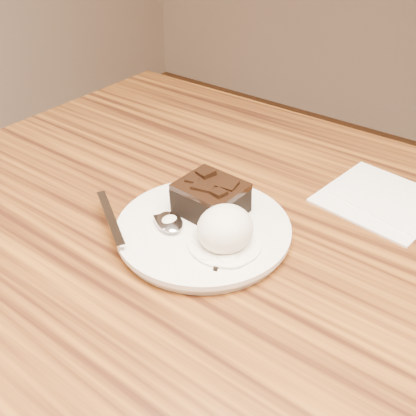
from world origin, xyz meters
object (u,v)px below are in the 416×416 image
Objects in this scene: brownie at (211,200)px; ice_cream_scoop at (225,229)px; plate at (203,231)px; spoon at (169,223)px; napkin at (381,199)px.

brownie is 0.07m from ice_cream_scoop.
spoon reaches higher than plate.
plate reaches higher than napkin.
napkin is (0.16, 0.19, -0.03)m from brownie.
plate is 0.05m from spoon.
ice_cream_scoop is at bearing -114.71° from napkin.
ice_cream_scoop is at bearing -38.87° from brownie.
brownie is 0.53× the size of napkin.
plate is 0.06m from ice_cream_scoop.
ice_cream_scoop is (0.05, -0.04, 0.00)m from brownie.
brownie is (-0.01, 0.03, 0.03)m from plate.
napkin is (0.11, 0.24, -0.04)m from ice_cream_scoop.
plate is at bearing -71.09° from brownie.
ice_cream_scoop is 0.46× the size of napkin.
spoon is at bearing -139.23° from plate.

